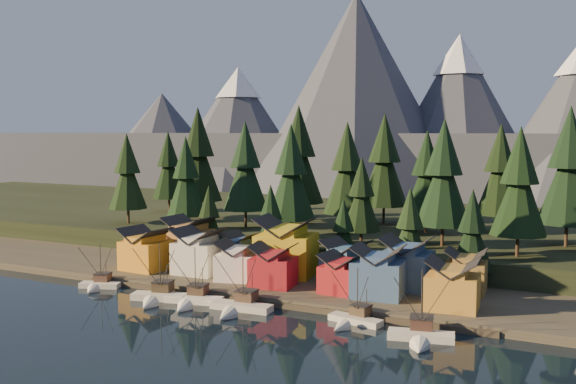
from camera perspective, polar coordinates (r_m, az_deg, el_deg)
The scene contains 44 objects.
ground at distance 102.75m, azimuth -6.22°, elevation -12.00°, with size 500.00×500.00×0.00m, color black.
shore_strip at distance 136.75m, azimuth 2.94°, elevation -7.25°, with size 400.00×50.00×1.50m, color #39362A.
hillside at distance 182.50m, azimuth 9.25°, elevation -3.40°, with size 420.00×100.00×6.00m, color black.
dock at distance 116.26m, azimuth -1.76°, elevation -9.65°, with size 80.00×4.00×1.00m, color #3F382D.
mountain_ridge at distance 301.51m, azimuth 15.57°, elevation 4.31°, with size 560.00×190.00×90.00m.
boat_0 at distance 131.88m, azimuth -16.54°, elevation -7.42°, with size 8.45×8.91×9.85m.
boat_1 at distance 119.57m, azimuth -11.60°, elevation -8.49°, with size 10.78×11.24×11.71m.
boat_2 at distance 116.56m, azimuth -8.58°, elevation -8.91°, with size 11.01×11.62×11.10m.
boat_3 at distance 111.04m, azimuth -4.47°, elevation -9.55°, with size 11.34×12.23×11.53m.
boat_5 at distance 104.26m, azimuth 5.73°, elevation -10.68°, with size 9.45×10.01×9.98m.
boat_6 at distance 97.46m, azimuth 11.73°, elevation -11.71°, with size 10.37×10.91×11.51m.
house_front_0 at distance 139.39m, azimuth -12.55°, elevation -4.85°, with size 9.53×9.08×8.91m.
house_front_1 at distance 133.77m, azimuth -7.92°, elevation -5.10°, with size 9.34×8.99×9.38m.
house_front_2 at distance 127.61m, azimuth -4.47°, elevation -5.97°, with size 9.52×9.56×7.71m.
house_front_3 at distance 121.73m, azimuth -1.33°, elevation -6.46°, with size 8.69×8.37×7.94m.
house_front_4 at distance 117.59m, azimuth 4.83°, elevation -7.10°, with size 7.34×7.86×7.15m.
house_front_5 at distance 114.87m, azimuth 8.01°, elevation -6.90°, with size 9.52×8.82×9.15m.
house_front_6 at distance 109.82m, azimuth 14.43°, elevation -7.83°, with size 8.87×8.44×8.31m.
house_back_0 at distance 145.10m, azimuth -8.80°, elevation -4.11°, with size 9.41×9.04×10.24m.
house_back_1 at distance 136.24m, azimuth -4.15°, elevation -5.20°, with size 7.53×7.61×7.92m.
house_back_2 at distance 130.51m, azimuth -0.16°, elevation -4.72°, with size 12.60×11.83×11.91m.
house_back_3 at distance 124.91m, azimuth 5.16°, elevation -6.07°, with size 9.40×8.68×8.34m.
house_back_4 at distance 121.87m, azimuth 10.51°, elevation -6.09°, with size 8.99×8.64×9.70m.
house_back_5 at distance 121.09m, azimuth 15.52°, elevation -6.71°, with size 7.58×7.66×7.96m.
tree_hill_0 at distance 177.38m, azimuth -14.09°, elevation 1.55°, with size 10.42×10.42×24.28m.
tree_hill_1 at distance 182.54m, azimuth -7.97°, elevation 3.03°, with size 13.60×13.60×31.67m.
tree_hill_2 at distance 160.71m, azimuth -9.04°, elevation 1.13°, with size 10.14×10.14×23.61m.
tree_hill_3 at distance 165.19m, azimuth -3.80°, elevation 2.04°, with size 11.81×11.81×27.51m.
tree_hill_4 at distance 174.57m, azimuth 0.95°, elevation 3.02°, with size 13.69×13.69×31.90m.
tree_hill_5 at distance 147.91m, azimuth 0.27°, elevation 1.46°, with size 11.40×11.40×26.55m.
tree_hill_6 at distance 158.39m, azimuth 5.27°, elevation 1.81°, with size 11.65×11.65×27.15m.
tree_hill_7 at distance 139.37m, azimuth 6.55°, elevation -0.46°, with size 8.27×8.27×19.28m.
tree_hill_8 at distance 159.64m, azimuth 12.22°, elevation 1.35°, with size 10.79×10.79×25.14m.
tree_hill_9 at distance 141.19m, azimuth 13.67°, elevation 1.34°, with size 11.83×11.83×27.57m.
tree_hill_10 at distance 164.32m, azimuth 18.33°, elevation 1.61°, with size 11.48×11.48×26.74m.
tree_hill_11 at distance 133.65m, azimuth 19.88°, elevation 0.55°, with size 11.09×11.09×25.85m.
tree_hill_12 at distance 148.75m, azimuth 23.69°, elevation 1.81°, with size 12.98×12.98×30.25m.
tree_hill_15 at distance 172.98m, azimuth 8.56°, elevation 2.52°, with size 12.70×12.70×29.58m.
tree_hill_16 at distance 201.34m, azimuth -10.57°, elevation 2.15°, with size 10.69×10.69×24.90m.
tree_shore_0 at distance 148.21m, azimuth -7.02°, elevation -2.34°, with size 7.34×7.34×17.09m.
tree_shore_1 at distance 140.02m, azimuth -1.54°, elevation -2.59°, with size 7.64×7.64×17.80m.
tree_shore_2 at distance 133.14m, azimuth 4.94°, elevation -3.57°, with size 6.65×6.65×15.50m.
tree_shore_3 at distance 128.49m, azimuth 10.77°, elevation -3.27°, with size 7.87×7.87×18.33m.
tree_shore_4 at distance 125.81m, azimuth 16.05°, elevation -3.52°, with size 7.96×7.96×18.55m.
Camera 1 is at (53.25, -82.36, 30.63)m, focal length 40.00 mm.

